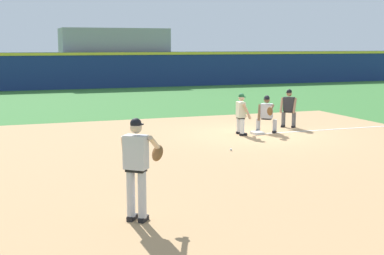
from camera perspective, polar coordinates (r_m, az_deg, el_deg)
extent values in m
plane|color=#336B2D|center=(18.93, 6.96, -0.72)|extent=(160.00, 160.00, 0.00)
cube|color=tan|center=(14.21, 2.65, -3.84)|extent=(18.00, 18.00, 0.01)
cube|color=white|center=(18.93, 6.96, -0.58)|extent=(0.38, 0.38, 0.09)
sphere|color=white|center=(15.91, 4.18, -2.37)|extent=(0.07, 0.07, 0.07)
cube|color=black|center=(9.79, -6.39, -9.53)|extent=(0.25, 0.27, 0.09)
cylinder|color=#B2B2B7|center=(9.62, -6.54, -7.02)|extent=(0.15, 0.15, 0.84)
cube|color=black|center=(9.70, -5.20, -9.68)|extent=(0.25, 0.27, 0.09)
cylinder|color=#B2B2B7|center=(9.53, -5.34, -7.16)|extent=(0.15, 0.15, 0.84)
cube|color=black|center=(9.46, -5.98, -4.52)|extent=(0.39, 0.37, 0.06)
cube|color=#B2B2B7|center=(9.39, -6.02, -2.62)|extent=(0.46, 0.44, 0.60)
sphere|color=#DBB28E|center=(9.33, -6.01, -0.01)|extent=(0.21, 0.21, 0.21)
sphere|color=black|center=(9.32, -6.01, 0.41)|extent=(0.20, 0.20, 0.20)
cube|color=black|center=(9.41, -5.78, 0.34)|extent=(0.20, 0.19, 0.02)
cylinder|color=#DBB28E|center=(9.57, -7.18, -2.59)|extent=(0.19, 0.20, 0.59)
cylinder|color=#DBB28E|center=(9.54, -3.90, -1.84)|extent=(0.40, 0.47, 0.41)
ellipsoid|color=brown|center=(9.65, -3.70, -2.73)|extent=(0.34, 0.36, 0.34)
cube|color=black|center=(19.27, 8.77, -0.45)|extent=(0.25, 0.27, 0.09)
cylinder|color=#B2B2B7|center=(19.28, 8.81, 0.25)|extent=(0.15, 0.15, 0.40)
cube|color=black|center=(19.40, 7.04, -0.36)|extent=(0.25, 0.27, 0.09)
cylinder|color=#B2B2B7|center=(19.40, 7.08, 0.35)|extent=(0.15, 0.15, 0.40)
cube|color=black|center=(19.31, 7.96, 0.95)|extent=(0.39, 0.37, 0.06)
cube|color=#B2B2B7|center=(19.27, 7.98, 1.77)|extent=(0.46, 0.44, 0.52)
sphere|color=brown|center=(19.21, 7.99, 2.92)|extent=(0.21, 0.21, 0.21)
sphere|color=black|center=(19.20, 7.99, 3.13)|extent=(0.20, 0.20, 0.20)
cube|color=black|center=(19.12, 7.93, 3.03)|extent=(0.20, 0.19, 0.02)
cylinder|color=brown|center=(18.80, 8.45, 2.03)|extent=(0.45, 0.50, 0.24)
cylinder|color=brown|center=(19.24, 7.18, 1.59)|extent=(0.22, 0.24, 0.58)
ellipsoid|color=brown|center=(18.60, 8.31, 1.73)|extent=(0.29, 0.30, 0.35)
cube|color=black|center=(18.93, 5.11, -0.55)|extent=(0.27, 0.14, 0.09)
cylinder|color=white|center=(18.88, 5.01, 0.30)|extent=(0.15, 0.15, 0.50)
cube|color=black|center=(18.56, 5.49, -0.75)|extent=(0.27, 0.14, 0.09)
cylinder|color=white|center=(18.50, 5.38, 0.12)|extent=(0.15, 0.15, 0.50)
cube|color=black|center=(18.65, 5.21, 1.03)|extent=(0.24, 0.36, 0.06)
cube|color=beige|center=(18.61, 5.22, 1.91)|extent=(0.29, 0.43, 0.54)
sphere|color=tan|center=(18.57, 5.30, 3.14)|extent=(0.21, 0.21, 0.21)
sphere|color=#194C28|center=(18.57, 5.30, 3.35)|extent=(0.20, 0.20, 0.20)
cube|color=#194C28|center=(18.60, 5.56, 3.28)|extent=(0.13, 0.18, 0.02)
cylinder|color=tan|center=(18.90, 5.41, 1.91)|extent=(0.34, 0.13, 0.56)
cylinder|color=tan|center=(18.43, 5.89, 1.73)|extent=(0.34, 0.13, 0.56)
cube|color=black|center=(20.63, 10.76, 0.10)|extent=(0.26, 0.27, 0.09)
cylinder|color=#515154|center=(20.63, 10.81, 0.90)|extent=(0.15, 0.15, 0.50)
cube|color=black|center=(20.72, 9.68, 0.17)|extent=(0.26, 0.27, 0.09)
cylinder|color=#515154|center=(20.71, 9.73, 0.96)|extent=(0.15, 0.15, 0.50)
cube|color=black|center=(20.64, 10.29, 1.67)|extent=(0.39, 0.38, 0.06)
cube|color=#232326|center=(20.60, 10.31, 2.47)|extent=(0.46, 0.45, 0.54)
sphere|color=#9E7051|center=(20.54, 10.33, 3.58)|extent=(0.21, 0.21, 0.21)
sphere|color=black|center=(20.54, 10.33, 3.77)|extent=(0.20, 0.20, 0.20)
cube|color=black|center=(20.45, 10.27, 3.68)|extent=(0.20, 0.20, 0.02)
cylinder|color=#9E7051|center=(20.41, 10.90, 2.30)|extent=(0.29, 0.30, 0.56)
cylinder|color=#9E7051|center=(20.52, 9.53, 2.38)|extent=(0.29, 0.30, 0.56)
cube|color=navy|center=(39.62, -7.51, 6.11)|extent=(48.00, 0.50, 2.60)
cube|color=gold|center=(39.56, -7.54, 7.82)|extent=(48.00, 0.54, 0.20)
cube|color=gray|center=(42.01, -8.26, 7.44)|extent=(8.10, 3.35, 4.35)
cube|color=gray|center=(41.17, -8.04, 8.19)|extent=(7.70, 0.85, 0.06)
cube|color=navy|center=(40.46, -12.69, 8.35)|extent=(0.47, 0.20, 0.44)
cube|color=navy|center=(40.54, -11.83, 8.38)|extent=(0.47, 0.20, 0.44)
cube|color=navy|center=(40.63, -10.97, 8.41)|extent=(0.47, 0.20, 0.44)
cube|color=navy|center=(40.73, -10.12, 8.43)|extent=(0.47, 0.20, 0.44)
cube|color=navy|center=(40.84, -9.27, 8.46)|extent=(0.47, 0.20, 0.44)
cube|color=navy|center=(40.95, -8.42, 8.48)|extent=(0.47, 0.20, 0.44)
cube|color=navy|center=(41.08, -7.58, 8.49)|extent=(0.47, 0.20, 0.44)
cube|color=navy|center=(41.21, -6.75, 8.51)|extent=(0.47, 0.20, 0.44)
cube|color=navy|center=(41.35, -5.92, 8.53)|extent=(0.47, 0.20, 0.44)
cube|color=navy|center=(41.50, -5.09, 8.54)|extent=(0.47, 0.20, 0.44)
cube|color=navy|center=(41.66, -4.28, 8.55)|extent=(0.47, 0.20, 0.44)
cube|color=navy|center=(41.83, -3.47, 8.56)|extent=(0.47, 0.20, 0.44)
cube|color=gray|center=(42.00, -8.30, 8.95)|extent=(7.70, 0.85, 0.06)
cube|color=navy|center=(41.30, -12.87, 9.12)|extent=(0.47, 0.20, 0.44)
cube|color=navy|center=(41.38, -12.02, 9.14)|extent=(0.47, 0.20, 0.44)
cube|color=navy|center=(41.47, -11.18, 9.17)|extent=(0.47, 0.20, 0.44)
cube|color=navy|center=(41.57, -10.34, 9.19)|extent=(0.47, 0.20, 0.44)
cube|color=navy|center=(41.67, -9.51, 9.21)|extent=(0.47, 0.20, 0.44)
cube|color=navy|center=(41.79, -8.67, 9.23)|extent=(0.47, 0.20, 0.44)
cube|color=navy|center=(41.91, -7.85, 9.25)|extent=(0.47, 0.20, 0.44)
cube|color=navy|center=(42.04, -7.03, 9.26)|extent=(0.47, 0.20, 0.44)
cube|color=navy|center=(42.18, -6.21, 9.27)|extent=(0.47, 0.20, 0.44)
cube|color=navy|center=(42.33, -5.40, 9.28)|extent=(0.47, 0.20, 0.44)
cube|color=navy|center=(42.48, -4.60, 9.29)|extent=(0.47, 0.20, 0.44)
cube|color=navy|center=(42.65, -3.80, 9.30)|extent=(0.47, 0.20, 0.44)
cube|color=gray|center=(42.83, -8.55, 9.68)|extent=(7.70, 0.85, 0.06)
cube|color=navy|center=(42.16, -13.04, 9.85)|extent=(0.47, 0.20, 0.44)
cube|color=navy|center=(42.23, -12.21, 9.87)|extent=(0.47, 0.20, 0.44)
cube|color=navy|center=(42.32, -11.38, 9.90)|extent=(0.47, 0.20, 0.44)
cube|color=navy|center=(42.41, -10.55, 9.92)|extent=(0.47, 0.20, 0.44)
cube|color=navy|center=(42.52, -9.73, 9.94)|extent=(0.47, 0.20, 0.44)
cube|color=navy|center=(42.63, -8.92, 9.95)|extent=(0.47, 0.20, 0.44)
cube|color=navy|center=(42.75, -8.11, 9.97)|extent=(0.47, 0.20, 0.44)
cube|color=navy|center=(42.88, -7.30, 9.98)|extent=(0.47, 0.20, 0.44)
cube|color=navy|center=(43.01, -6.50, 9.99)|extent=(0.47, 0.20, 0.44)
cube|color=navy|center=(43.16, -5.70, 10.00)|extent=(0.47, 0.20, 0.44)
cube|color=navy|center=(43.31, -4.91, 10.01)|extent=(0.47, 0.20, 0.44)
cube|color=navy|center=(43.47, -4.12, 10.01)|extent=(0.47, 0.20, 0.44)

